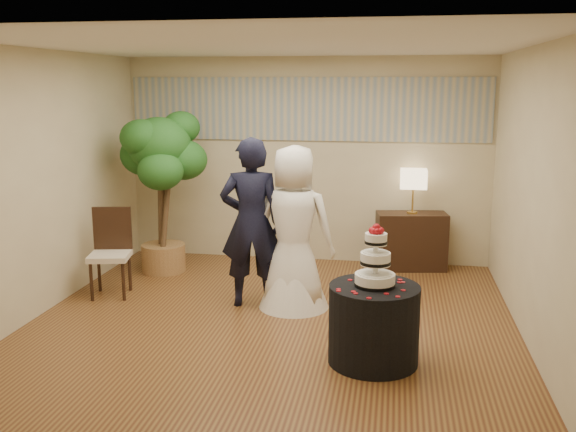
% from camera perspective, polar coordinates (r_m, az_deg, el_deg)
% --- Properties ---
extents(floor, '(5.00, 5.00, 0.00)m').
position_cam_1_polar(floor, '(6.79, -1.41, -9.37)').
color(floor, brown).
rests_on(floor, ground).
extents(ceiling, '(5.00, 5.00, 0.00)m').
position_cam_1_polar(ceiling, '(6.34, -1.54, 14.96)').
color(ceiling, white).
rests_on(ceiling, wall_back).
extents(wall_back, '(5.00, 0.06, 2.80)m').
position_cam_1_polar(wall_back, '(8.86, 1.63, 4.96)').
color(wall_back, beige).
rests_on(wall_back, ground).
extents(wall_front, '(5.00, 0.06, 2.80)m').
position_cam_1_polar(wall_front, '(4.05, -8.28, -3.30)').
color(wall_front, beige).
rests_on(wall_front, ground).
extents(wall_left, '(0.06, 5.00, 2.80)m').
position_cam_1_polar(wall_left, '(7.32, -21.10, 2.75)').
color(wall_left, beige).
rests_on(wall_left, ground).
extents(wall_right, '(0.06, 5.00, 2.80)m').
position_cam_1_polar(wall_right, '(6.43, 20.96, 1.62)').
color(wall_right, beige).
rests_on(wall_right, ground).
extents(mural_border, '(4.90, 0.02, 0.85)m').
position_cam_1_polar(mural_border, '(8.79, 1.64, 9.48)').
color(mural_border, '#9EA096').
rests_on(mural_border, wall_back).
extents(groom, '(0.75, 0.56, 1.88)m').
position_cam_1_polar(groom, '(7.04, -3.28, -0.60)').
color(groom, black).
rests_on(groom, floor).
extents(bride, '(0.97, 0.88, 1.80)m').
position_cam_1_polar(bride, '(6.97, 0.53, -1.04)').
color(bride, white).
rests_on(bride, floor).
extents(cake_table, '(0.96, 0.96, 0.71)m').
position_cam_1_polar(cake_table, '(5.79, 7.62, -9.52)').
color(cake_table, black).
rests_on(cake_table, floor).
extents(wedding_cake, '(0.36, 0.36, 0.56)m').
position_cam_1_polar(wedding_cake, '(5.59, 7.79, -3.46)').
color(wedding_cake, white).
rests_on(wedding_cake, cake_table).
extents(console, '(0.97, 0.55, 0.76)m').
position_cam_1_polar(console, '(8.70, 10.88, -2.20)').
color(console, black).
rests_on(console, floor).
extents(table_lamp, '(0.34, 0.34, 0.58)m').
position_cam_1_polar(table_lamp, '(8.57, 11.05, 2.15)').
color(table_lamp, beige).
rests_on(table_lamp, console).
extents(ficus_tree, '(1.13, 1.13, 2.14)m').
position_cam_1_polar(ficus_tree, '(8.45, -11.22, 2.14)').
color(ficus_tree, '#225A1E').
rests_on(ficus_tree, floor).
extents(side_chair, '(0.56, 0.57, 1.02)m').
position_cam_1_polar(side_chair, '(7.71, -15.57, -3.22)').
color(side_chair, black).
rests_on(side_chair, floor).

